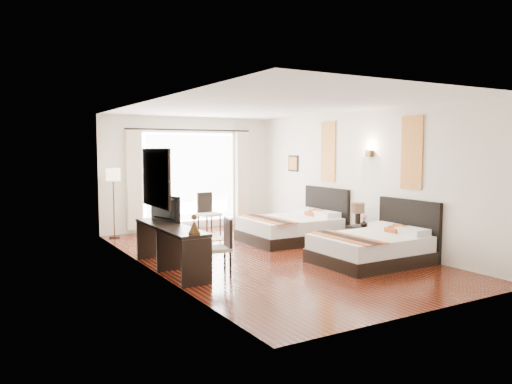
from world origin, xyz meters
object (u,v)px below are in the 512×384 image
bed_far (293,227)px  console_desk (170,248)px  nightstand (360,237)px  fruit_bowl (170,208)px  table_lamp (358,210)px  side_table (168,223)px  floor_lamp (113,179)px  desk_chair (218,258)px  television (161,209)px  window_chair (209,220)px  vase (364,221)px  bed_near (374,247)px

bed_far → console_desk: bed_far is taller
bed_far → nightstand: 1.54m
nightstand → fruit_bowl: 4.36m
bed_far → console_desk: 3.48m
table_lamp → side_table: 4.34m
bed_far → floor_lamp: bearing=144.3°
desk_chair → television: bearing=-52.3°
table_lamp → television: (-3.93, 0.61, 0.20)m
fruit_bowl → window_chair: size_ratio=0.22×
fruit_bowl → vase: bearing=-50.3°
floor_lamp → window_chair: (2.15, -0.43, -1.04)m
bed_far → desk_chair: bed_far is taller
desk_chair → nightstand: bearing=-159.8°
side_table → floor_lamp: bearing=160.0°
nightstand → fruit_bowl: size_ratio=2.29×
floor_lamp → side_table: bearing=-20.0°
bed_near → fruit_bowl: (-2.18, 4.37, 0.38)m
bed_near → fruit_bowl: bed_near is taller
bed_near → desk_chair: size_ratio=2.11×
floor_lamp → window_chair: bearing=-11.3°
console_desk → fruit_bowl: bearing=69.6°
console_desk → television: 0.77m
floor_lamp → console_desk: bearing=-89.8°
bed_far → table_lamp: bed_far is taller
floor_lamp → fruit_bowl: 1.41m
table_lamp → desk_chair: bearing=-171.4°
console_desk → table_lamp: bearing=-2.1°
nightstand → television: bearing=170.4°
bed_near → desk_chair: bed_near is taller
bed_far → vase: size_ratio=14.17×
bed_near → television: television is taller
side_table → window_chair: bearing=-0.9°
console_desk → vase: bearing=-4.3°
side_table → bed_near: bearing=-63.4°
nightstand → window_chair: bearing=119.1°
desk_chair → console_desk: bearing=-37.7°
television → desk_chair: size_ratio=0.87×
bed_far → desk_chair: bearing=-146.2°
desk_chair → window_chair: size_ratio=0.95×
console_desk → bed_far: bearing=19.6°
vase → fruit_bowl: 4.42m
window_chair → bed_near: bearing=7.0°
fruit_bowl → side_table: bearing=137.8°
console_desk → television: size_ratio=2.76×
bed_far → side_table: bearing=137.8°
desk_chair → bed_far: bearing=-133.6°
bed_far → television: bearing=-167.9°
vase → console_desk: 3.99m
desk_chair → window_chair: window_chair is taller
fruit_bowl → desk_chair: bearing=-99.1°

